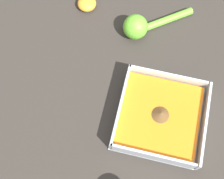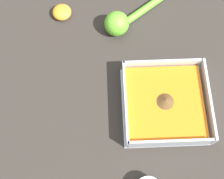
% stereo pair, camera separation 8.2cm
% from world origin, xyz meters
% --- Properties ---
extents(ground_plane, '(4.00, 4.00, 0.00)m').
position_xyz_m(ground_plane, '(0.00, 0.00, 0.00)').
color(ground_plane, '#332D28').
extents(square_dish, '(0.22, 0.22, 0.06)m').
position_xyz_m(square_dish, '(-0.01, 0.00, 0.02)').
color(square_dish, silver).
rests_on(square_dish, ground_plane).
extents(lemon_squeezer, '(0.15, 0.19, 0.07)m').
position_xyz_m(lemon_squeezer, '(-0.26, -0.10, 0.03)').
color(lemon_squeezer, '#6BC633').
rests_on(lemon_squeezer, ground_plane).
extents(lemon_half, '(0.06, 0.06, 0.03)m').
position_xyz_m(lemon_half, '(-0.31, -0.27, 0.02)').
color(lemon_half, orange).
rests_on(lemon_half, ground_plane).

